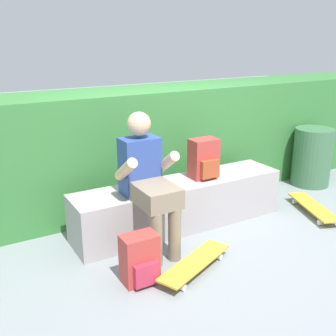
{
  "coord_description": "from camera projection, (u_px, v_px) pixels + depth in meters",
  "views": [
    {
      "loc": [
        -2.0,
        -2.82,
        1.86
      ],
      "look_at": [
        -0.03,
        0.59,
        0.57
      ],
      "focal_mm": 43.67,
      "sensor_mm": 36.0,
      "label": 1
    }
  ],
  "objects": [
    {
      "name": "skateboard_beside_bench",
      "position": [
        313.0,
        207.0,
        4.44
      ],
      "size": [
        0.46,
        0.82,
        0.09
      ],
      "color": "gold",
      "rests_on": "ground"
    },
    {
      "name": "backpack_on_bench",
      "position": [
        204.0,
        159.0,
        4.09
      ],
      "size": [
        0.28,
        0.23,
        0.4
      ],
      "color": "#B23833",
      "rests_on": "bench_main"
    },
    {
      "name": "backpack_on_ground",
      "position": [
        140.0,
        260.0,
        3.17
      ],
      "size": [
        0.28,
        0.23,
        0.4
      ],
      "color": "#B23833",
      "rests_on": "ground"
    },
    {
      "name": "person_skater",
      "position": [
        148.0,
        178.0,
        3.56
      ],
      "size": [
        0.49,
        0.62,
        1.23
      ],
      "color": "#2D4793",
      "rests_on": "ground"
    },
    {
      "name": "ground_plane",
      "position": [
        202.0,
        242.0,
        3.85
      ],
      "size": [
        24.0,
        24.0,
        0.0
      ],
      "primitive_type": "plane",
      "color": "gray"
    },
    {
      "name": "bench_main",
      "position": [
        180.0,
        204.0,
        4.1
      ],
      "size": [
        2.2,
        0.48,
        0.48
      ],
      "color": "#A29B9C",
      "rests_on": "ground"
    },
    {
      "name": "hedge_row",
      "position": [
        167.0,
        142.0,
        4.83
      ],
      "size": [
        6.36,
        0.79,
        1.29
      ],
      "color": "#357636",
      "rests_on": "ground"
    },
    {
      "name": "trash_bin",
      "position": [
        312.0,
        157.0,
        5.22
      ],
      "size": [
        0.48,
        0.48,
        0.74
      ],
      "color": "#3D6B47",
      "rests_on": "ground"
    },
    {
      "name": "skateboard_near_person",
      "position": [
        195.0,
        263.0,
        3.35
      ],
      "size": [
        0.81,
        0.5,
        0.09
      ],
      "color": "gold",
      "rests_on": "ground"
    }
  ]
}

